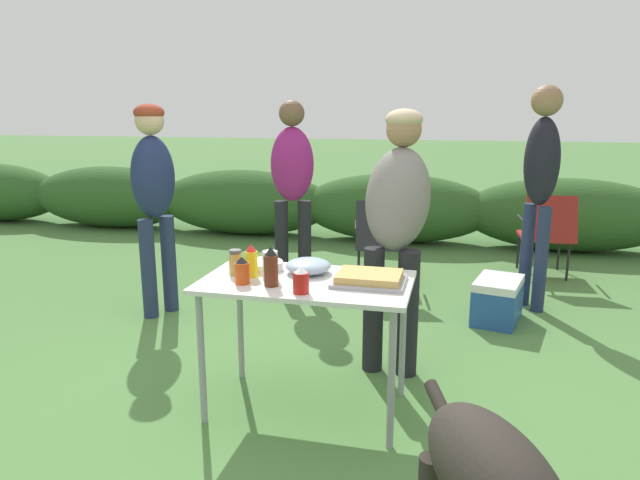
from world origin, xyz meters
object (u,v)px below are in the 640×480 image
at_px(hot_sauce_bottle, 242,271).
at_px(folding_table, 307,294).
at_px(standing_person_in_gray_fleece, 292,178).
at_px(camp_chair_near_hedge, 381,238).
at_px(mixing_bowl, 308,266).
at_px(camp_chair_green_behind_table, 547,231).
at_px(paper_cup_stack, 270,265).
at_px(bbq_sauce_bottle, 271,267).
at_px(ketchup_bottle, 301,281).
at_px(standing_person_in_red_jacket, 397,212).
at_px(mustard_bottle, 251,261).
at_px(standing_person_in_navy_coat, 541,173).
at_px(cooler_box, 497,300).
at_px(spice_jar, 235,262).
at_px(standing_person_in_dark_puffer, 154,187).
at_px(food_tray, 369,278).
at_px(plate_stack, 263,265).

bearing_deg(hot_sauce_bottle, folding_table, 24.98).
bearing_deg(standing_person_in_gray_fleece, camp_chair_near_hedge, 0.90).
xyz_separation_m(mixing_bowl, camp_chair_green_behind_table, (1.63, 2.89, -0.31)).
bearing_deg(standing_person_in_gray_fleece, mixing_bowl, -85.87).
distance_m(folding_table, paper_cup_stack, 0.25).
distance_m(paper_cup_stack, bbq_sauce_bottle, 0.12).
distance_m(ketchup_bottle, standing_person_in_gray_fleece, 2.44).
bearing_deg(standing_person_in_red_jacket, mixing_bowl, -121.79).
distance_m(paper_cup_stack, mustard_bottle, 0.12).
bearing_deg(hot_sauce_bottle, bbq_sauce_bottle, -0.40).
xyz_separation_m(standing_person_in_navy_coat, standing_person_in_gray_fleece, (-2.08, 0.06, -0.10)).
height_order(ketchup_bottle, cooler_box, ketchup_bottle).
xyz_separation_m(spice_jar, standing_person_in_gray_fleece, (-0.29, 2.09, 0.21)).
xyz_separation_m(ketchup_bottle, spice_jar, (-0.43, 0.23, 0.00)).
relative_size(bbq_sauce_bottle, standing_person_in_navy_coat, 0.11).
height_order(paper_cup_stack, mustard_bottle, mustard_bottle).
bearing_deg(hot_sauce_bottle, camp_chair_near_hedge, 81.06).
relative_size(standing_person_in_red_jacket, standing_person_in_dark_puffer, 0.98).
height_order(mustard_bottle, camp_chair_green_behind_table, mustard_bottle).
xyz_separation_m(paper_cup_stack, mustard_bottle, (-0.11, 0.02, 0.01)).
height_order(food_tray, camp_chair_near_hedge, camp_chair_near_hedge).
height_order(folding_table, camp_chair_green_behind_table, camp_chair_green_behind_table).
bearing_deg(bbq_sauce_bottle, camp_chair_near_hedge, 84.66).
bearing_deg(camp_chair_near_hedge, folding_table, -101.92).
relative_size(bbq_sauce_bottle, camp_chair_near_hedge, 0.25).
height_order(hot_sauce_bottle, spice_jar, hot_sauce_bottle).
distance_m(mixing_bowl, standing_person_in_dark_puffer, 1.87).
bearing_deg(cooler_box, bbq_sauce_bottle, -21.32).
bearing_deg(food_tray, cooler_box, 64.90).
bearing_deg(spice_jar, standing_person_in_red_jacket, 39.85).
bearing_deg(camp_chair_near_hedge, food_tray, -93.72).
height_order(food_tray, ketchup_bottle, ketchup_bottle).
relative_size(paper_cup_stack, standing_person_in_gray_fleece, 0.09).
bearing_deg(food_tray, mustard_bottle, -177.35).
xyz_separation_m(folding_table, food_tray, (0.33, 0.02, 0.10)).
height_order(mustard_bottle, standing_person_in_navy_coat, standing_person_in_navy_coat).
bearing_deg(hot_sauce_bottle, camp_chair_green_behind_table, 58.79).
bearing_deg(camp_chair_green_behind_table, food_tray, -116.36).
height_order(plate_stack, mixing_bowl, mixing_bowl).
bearing_deg(spice_jar, plate_stack, 47.78).
bearing_deg(plate_stack, hot_sauce_bottle, -93.66).
distance_m(paper_cup_stack, camp_chair_green_behind_table, 3.56).
distance_m(spice_jar, standing_person_in_red_jacket, 1.05).
distance_m(food_tray, camp_chair_near_hedge, 2.33).
height_order(paper_cup_stack, ketchup_bottle, paper_cup_stack).
xyz_separation_m(plate_stack, cooler_box, (1.38, 1.51, -0.59)).
bearing_deg(food_tray, camp_chair_near_hedge, 96.13).
xyz_separation_m(standing_person_in_dark_puffer, standing_person_in_gray_fleece, (0.85, 0.92, -0.01)).
bearing_deg(plate_stack, standing_person_in_gray_fleece, 101.72).
distance_m(ketchup_bottle, hot_sauce_bottle, 0.34).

